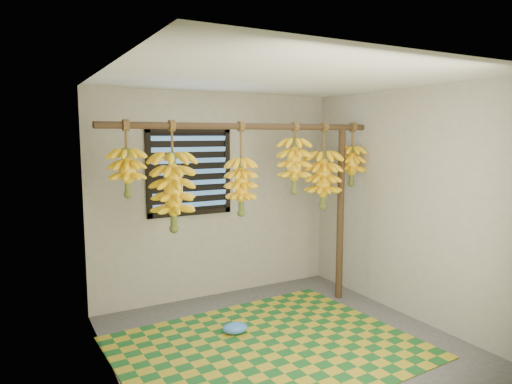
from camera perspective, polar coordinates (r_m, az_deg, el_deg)
floor at (r=4.46m, az=3.58°, el=-18.34°), size 3.00×3.00×0.01m
ceiling at (r=4.06m, az=3.85°, el=14.07°), size 3.00×3.00×0.01m
wall_back at (r=5.41m, az=-4.87°, el=-0.47°), size 3.00×0.01×2.40m
wall_left at (r=3.53m, az=-17.43°, el=-4.87°), size 0.01×3.00×2.40m
wall_right at (r=5.05m, az=18.28°, el=-1.34°), size 0.01×3.00×2.40m
window at (r=5.22m, az=-8.30°, el=2.52°), size 1.00×0.04×1.00m
hanging_pole at (r=4.63m, az=-0.90°, el=8.20°), size 3.00×0.06×0.06m
support_post at (r=5.38m, az=10.50°, el=-2.75°), size 0.08×0.08×2.00m
woven_mat at (r=4.36m, az=1.53°, el=-18.84°), size 2.70×2.21×0.01m
plastic_bag at (r=4.60m, az=-2.63°, el=-16.63°), size 0.27×0.22×0.10m
banana_bunch_a at (r=4.22m, az=-15.80°, el=2.38°), size 0.32×0.32×0.69m
banana_bunch_b at (r=4.35m, az=-10.31°, el=0.02°), size 0.41×0.41×1.04m
banana_bunch_c at (r=4.62m, az=-1.88°, el=0.71°), size 0.30×0.30×0.95m
banana_bunch_d at (r=4.93m, az=4.82°, el=3.32°), size 0.34×0.34×0.76m
banana_bunch_e at (r=5.17m, az=8.41°, el=1.54°), size 0.39×0.39×0.95m
banana_bunch_f at (r=5.41m, az=11.87°, el=3.28°), size 0.30×0.30×0.72m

